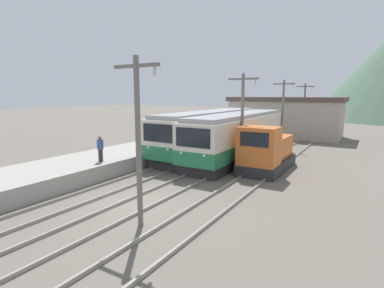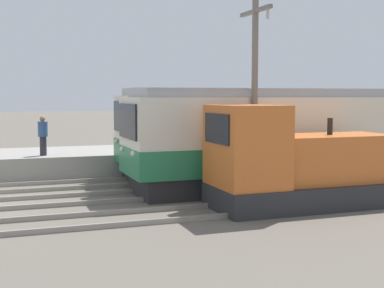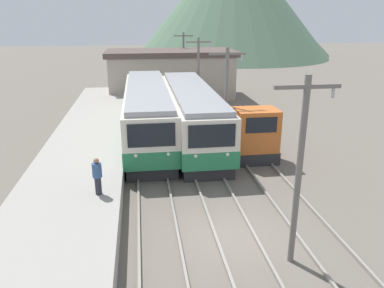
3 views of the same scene
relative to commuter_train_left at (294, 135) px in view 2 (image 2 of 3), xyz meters
name	(u,v)px [view 2 (image 2 of 3)]	position (x,y,z in m)	size (l,w,h in m)	color
commuter_train_left	(294,135)	(0.00, 0.00, 0.00)	(2.84, 14.70, 3.55)	#28282B
commuter_train_center	(319,141)	(2.80, -0.62, -0.03)	(2.84, 14.25, 3.49)	#28282B
shunting_locomotive	(294,166)	(5.80, -3.41, -0.45)	(2.40, 5.55, 3.00)	#28282B
catenary_mast_mid	(255,91)	(4.31, -3.98, 1.76)	(2.00, 0.20, 6.21)	slate
person_on_platform	(43,134)	(-2.28, -9.91, 0.10)	(0.38, 0.38, 1.56)	#282833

